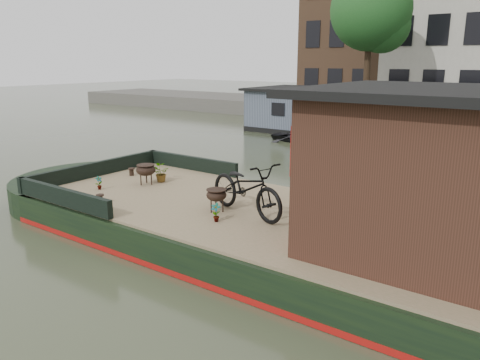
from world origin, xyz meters
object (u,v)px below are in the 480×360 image
Objects in this scene: cabin at (448,173)px; brazier_rear at (146,175)px; potted_plant_a at (216,212)px; dinghy at (303,135)px; brazier_front at (217,200)px; bicycle at (247,188)px.

cabin is 8.50× the size of brazier_rear.
potted_plant_a reaches higher than dinghy.
brazier_front is at bearing -173.79° from cabin.
potted_plant_a is 12.67m from dinghy.
cabin is at bearing -1.45° from brazier_rear.
cabin is 9.16× the size of brazier_front.
bicycle reaches higher than brazier_front.
bicycle is (-3.37, -0.24, -0.72)m from cabin.
dinghy is at bearing 111.46° from potted_plant_a.
cabin reaches higher than brazier_rear.
brazier_rear is (-2.56, 0.59, 0.02)m from brazier_front.
cabin is 13.72m from dinghy.
dinghy is (-8.20, 10.89, -1.57)m from cabin.
potted_plant_a is (-0.20, -0.66, -0.34)m from bicycle.
brazier_rear is at bearing 160.01° from potted_plant_a.
potted_plant_a is 0.73× the size of brazier_rear.
bicycle is 0.66m from brazier_front.
dinghy is (-4.83, 11.13, -0.86)m from bicycle.
cabin is at bearing 6.21° from brazier_front.
brazier_rear reaches higher than brazier_front.
brazier_front is (-0.36, 0.47, 0.05)m from potted_plant_a.
brazier_rear is (-3.13, 0.41, -0.28)m from bicycle.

